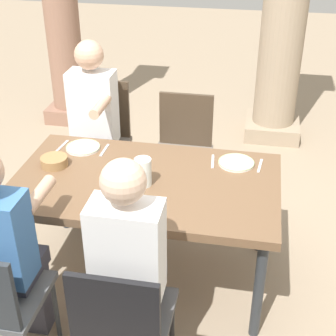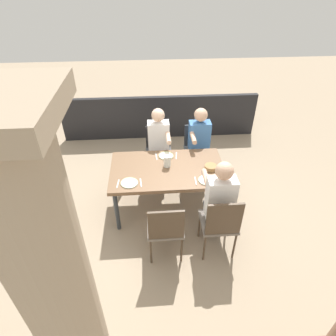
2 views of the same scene
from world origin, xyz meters
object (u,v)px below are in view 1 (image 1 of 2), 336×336
chair_west_north (101,134)px  bread_basket (54,161)px  chair_mid_north (183,145)px  plate_1 (132,206)px  diner_man_white (92,125)px  diner_guest_third (131,262)px  plate_2 (236,163)px  water_pitcher (142,173)px  chair_mid_south (123,319)px  dining_table (146,189)px  plate_0 (83,147)px  diner_woman_green (5,247)px

chair_west_north → bread_basket: (-0.03, -0.84, 0.21)m
chair_mid_north → plate_1: (-0.09, -1.20, 0.23)m
chair_mid_north → diner_man_white: (-0.66, -0.18, 0.20)m
plate_1 → chair_west_north: bearing=115.3°
diner_guest_third → diner_man_white: bearing=115.0°
plate_2 → water_pitcher: water_pitcher is taller
diner_guest_third → bread_basket: (-0.69, 0.76, 0.07)m
chair_mid_north → chair_mid_south: size_ratio=1.04×
bread_basket → diner_man_white: bearing=87.3°
plate_2 → plate_1: bearing=-131.4°
chair_mid_north → chair_mid_south: bearing=-90.0°
chair_mid_north → bread_basket: (-0.69, -0.84, 0.25)m
diner_man_white → diner_guest_third: 1.56m
dining_table → chair_west_north: size_ratio=1.67×
plate_0 → diner_woman_green: bearing=-93.9°
chair_mid_north → diner_man_white: diner_man_white is taller
plate_2 → bread_basket: size_ratio=1.35×
dining_table → plate_2: (0.53, 0.29, 0.08)m
plate_1 → plate_2: size_ratio=0.97×
chair_west_north → bread_basket: chair_west_north is taller
chair_mid_south → plate_1: (-0.09, 0.59, 0.24)m
diner_guest_third → dining_table: bearing=97.0°
chair_mid_south → plate_2: bearing=69.8°
chair_west_north → plate_0: 0.62m
chair_west_north → chair_mid_south: chair_west_north is taller
plate_1 → bread_basket: bearing=148.7°
diner_guest_third → diner_woman_green: bearing=-179.7°
plate_0 → chair_mid_north: bearing=44.5°
dining_table → chair_mid_north: 0.91m
plate_2 → water_pitcher: 0.64m
plate_2 → plate_0: bearing=179.0°
diner_woman_green → diner_man_white: 1.42m
dining_table → plate_2: bearing=29.3°
diner_man_white → plate_1: 1.17m
plate_1 → plate_2: 0.80m
water_pitcher → bread_basket: (-0.60, 0.11, -0.05)m
diner_guest_third → plate_2: diner_guest_third is taller
plate_0 → bread_basket: bread_basket is taller
plate_0 → plate_2: size_ratio=1.00×
plate_1 → plate_2: (0.53, 0.60, -0.00)m
plate_2 → chair_mid_north: bearing=126.0°
plate_2 → bread_basket: bread_basket is taller
bread_basket → plate_1: bearing=-31.3°
plate_0 → plate_1: 0.79m
plate_0 → water_pitcher: water_pitcher is taller
chair_mid_south → plate_0: size_ratio=3.78×
diner_guest_third → plate_0: (-0.59, 1.01, 0.05)m
plate_0 → water_pitcher: 0.62m
water_pitcher → bread_basket: water_pitcher is taller
chair_west_north → diner_woman_green: 1.61m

